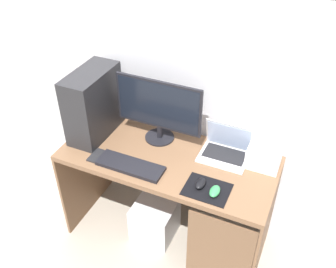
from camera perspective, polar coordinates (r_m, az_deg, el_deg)
name	(u,v)px	position (r m, az deg, el deg)	size (l,w,h in m)	color
ground_plane	(168,233)	(2.94, 0.00, -14.61)	(8.00, 8.00, 0.00)	#9E9384
wall_back	(191,54)	(2.37, 3.50, 11.85)	(4.00, 0.05, 2.60)	silver
desk	(170,177)	(2.49, 0.27, -6.45)	(1.36, 0.60, 0.75)	brown
pc_tower	(93,104)	(2.52, -11.13, 4.47)	(0.20, 0.42, 0.46)	#232326
monitor	(159,109)	(2.41, -1.42, 3.77)	(0.58, 0.20, 0.44)	black
laptop	(226,149)	(2.42, 8.62, -2.27)	(0.30, 0.23, 0.22)	silver
projector	(263,158)	(2.37, 14.11, -3.55)	(0.20, 0.14, 0.12)	white
keyboard	(130,166)	(2.33, -5.66, -4.76)	(0.42, 0.14, 0.02)	black
mousepad	(207,189)	(2.20, 5.87, -8.25)	(0.26, 0.20, 0.01)	black
mouse_left	(200,183)	(2.20, 4.88, -7.40)	(0.06, 0.10, 0.03)	black
mouse_right	(215,191)	(2.16, 7.03, -8.51)	(0.06, 0.10, 0.03)	#338C4C
cell_phone	(97,156)	(2.44, -10.67, -3.20)	(0.07, 0.13, 0.01)	#232326
subwoofer	(155,219)	(2.83, -1.98, -12.68)	(0.29, 0.29, 0.29)	silver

